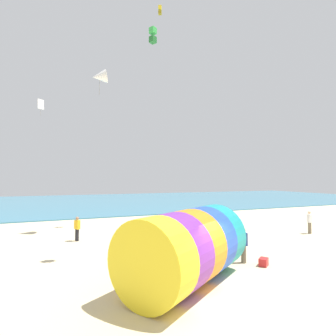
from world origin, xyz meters
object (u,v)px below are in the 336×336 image
at_px(kite_yellow_box, 160,10).
at_px(kite_white_diamond, 41,104).
at_px(bystander_near_water, 77,229).
at_px(kite_green_box, 153,35).
at_px(kite_white_delta, 99,77).
at_px(bystander_mid_beach, 310,222).
at_px(cooler_box, 264,262).
at_px(giant_inflatable_tube, 188,247).
at_px(kite_handler, 243,245).

bearing_deg(kite_yellow_box, kite_white_diamond, 163.16).
bearing_deg(kite_yellow_box, bystander_near_water, -153.57).
bearing_deg(kite_green_box, kite_white_delta, 102.72).
bearing_deg(bystander_mid_beach, cooler_box, -152.42).
relative_size(giant_inflatable_tube, kite_handler, 3.72).
distance_m(giant_inflatable_tube, bystander_near_water, 9.84).
distance_m(giant_inflatable_tube, cooler_box, 4.51).
distance_m(kite_white_diamond, cooler_box, 21.26).
relative_size(kite_green_box, cooler_box, 1.71).
xyz_separation_m(bystander_near_water, bystander_mid_beach, (16.34, -4.17, 0.05)).
bearing_deg(kite_green_box, kite_white_diamond, 117.85).
xyz_separation_m(kite_handler, bystander_mid_beach, (9.01, 3.68, -0.01)).
distance_m(kite_white_diamond, bystander_mid_beach, 23.99).
xyz_separation_m(kite_green_box, cooler_box, (4.43, -3.33, -11.77)).
distance_m(kite_yellow_box, cooler_box, 22.97).
bearing_deg(kite_green_box, bystander_near_water, 123.58).
bearing_deg(kite_white_diamond, cooler_box, -54.83).
height_order(bystander_mid_beach, cooler_box, bystander_mid_beach).
height_order(kite_handler, kite_green_box, kite_green_box).
bearing_deg(bystander_near_water, kite_handler, -46.95).
bearing_deg(bystander_near_water, kite_white_delta, 57.82).
xyz_separation_m(giant_inflatable_tube, kite_white_delta, (-1.93, 11.81, 10.84)).
xyz_separation_m(giant_inflatable_tube, kite_handler, (3.71, 1.28, -0.57)).
bearing_deg(giant_inflatable_tube, kite_yellow_box, 74.31).
bearing_deg(kite_handler, giant_inflatable_tube, -160.97).
height_order(kite_white_diamond, bystander_near_water, kite_white_diamond).
distance_m(kite_handler, bystander_mid_beach, 9.73).
bearing_deg(bystander_mid_beach, kite_white_delta, 154.92).
height_order(giant_inflatable_tube, bystander_near_water, giant_inflatable_tube).
xyz_separation_m(kite_handler, kite_yellow_box, (-0.14, 11.42, 18.80)).
bearing_deg(bystander_mid_beach, kite_handler, -157.81).
xyz_separation_m(giant_inflatable_tube, cooler_box, (4.29, 0.55, -1.26)).
distance_m(kite_green_box, kite_yellow_box, 12.29).
relative_size(giant_inflatable_tube, bystander_mid_beach, 3.76).
height_order(bystander_near_water, cooler_box, bystander_near_water).
bearing_deg(kite_white_diamond, kite_green_box, -62.15).
height_order(kite_green_box, cooler_box, kite_green_box).
height_order(giant_inflatable_tube, kite_white_diamond, kite_white_diamond).
distance_m(kite_handler, cooler_box, 1.16).
height_order(kite_white_delta, bystander_mid_beach, kite_white_delta).
xyz_separation_m(kite_green_box, bystander_near_water, (-3.48, 5.24, -11.14)).
distance_m(kite_yellow_box, bystander_mid_beach, 22.31).
distance_m(kite_handler, bystander_near_water, 10.74).
bearing_deg(kite_green_box, kite_handler, -34.08).
xyz_separation_m(kite_white_delta, kite_white_diamond, (-4.46, 3.90, -1.70)).
height_order(kite_white_diamond, kite_yellow_box, kite_yellow_box).
xyz_separation_m(kite_white_diamond, kite_yellow_box, (9.95, -3.01, 9.09)).
height_order(kite_green_box, kite_white_delta, kite_white_delta).
bearing_deg(kite_handler, bystander_mid_beach, 22.19).
bearing_deg(cooler_box, kite_handler, 128.69).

